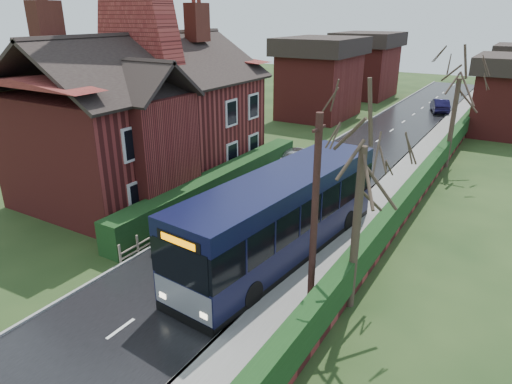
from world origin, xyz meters
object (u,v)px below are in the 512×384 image
Objects in this scene: car_silver at (293,159)px; telegraph_pole at (315,216)px; bus at (282,217)px; bus_stop_sign at (309,213)px; car_green at (202,225)px; brick_house at (146,113)px.

car_silver is 15.81m from telegraph_pole.
bus is 1.15m from bus_stop_sign.
bus is 3.97m from car_green.
bus_stop_sign is (1.04, 0.41, 0.27)m from bus.
car_silver is at bearing 100.47° from car_green.
telegraph_pole is at bearing -65.36° from car_silver.
brick_house is at bearing 166.90° from bus.
car_green is (-3.76, -0.66, -1.06)m from bus.
bus is 3.17× the size of car_silver.
telegraph_pole is (13.53, -6.34, -0.86)m from brick_house.
brick_house reaches higher than telegraph_pole.
bus_stop_sign is at bearing -15.05° from brick_house.
bus_stop_sign is (11.93, -3.21, -2.31)m from brick_house.
brick_house is 4.66× the size of bus_stop_sign.
bus is at bearing 14.51° from car_green.
bus_stop_sign is at bearing 26.68° from bus.
car_green is at bearing -88.67° from car_silver.
bus_stop_sign is (4.80, 1.07, 1.34)m from car_green.
bus_stop_sign is at bearing 116.55° from telegraph_pole.
bus_stop_sign is at bearing 17.08° from car_green.
telegraph_pole is (2.64, -2.72, 1.72)m from bus.
bus reaches higher than car_silver.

